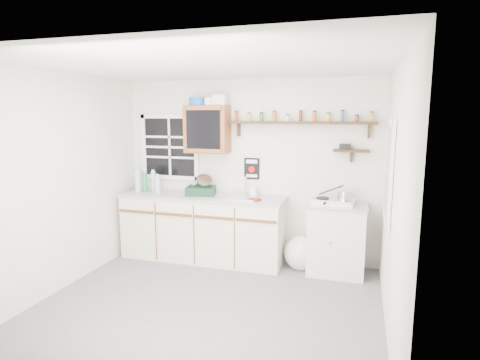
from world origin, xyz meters
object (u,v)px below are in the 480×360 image
right_cabinet (337,239)px  spice_shelf (300,122)px  main_cabinet (203,227)px  upper_cabinet (207,129)px  dish_rack (202,188)px  hotplate (333,201)px

right_cabinet → spice_shelf: (-0.53, 0.19, 1.47)m
right_cabinet → spice_shelf: bearing=160.4°
main_cabinet → upper_cabinet: 1.37m
right_cabinet → upper_cabinet: (-1.80, 0.12, 1.37)m
main_cabinet → dish_rack: size_ratio=5.20×
upper_cabinet → spice_shelf: 1.28m
upper_cabinet → hotplate: upper_cabinet is taller
upper_cabinet → hotplate: (1.74, -0.14, -0.88)m
main_cabinet → hotplate: 1.84m
upper_cabinet → dish_rack: upper_cabinet is taller
right_cabinet → dish_rack: 1.93m
right_cabinet → spice_shelf: size_ratio=0.48×
right_cabinet → dish_rack: size_ratio=2.05×
upper_cabinet → spice_shelf: (1.27, 0.07, 0.11)m
right_cabinet → hotplate: size_ratio=1.63×
hotplate → main_cabinet: bearing=-172.7°
right_cabinet → hotplate: bearing=-161.4°
hotplate → upper_cabinet: bearing=-177.4°
upper_cabinet → dish_rack: 0.82m
upper_cabinet → dish_rack: size_ratio=1.46×
dish_rack → spice_shelf: bearing=-4.1°
right_cabinet → main_cabinet: bearing=-179.2°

